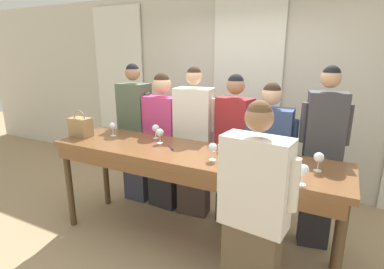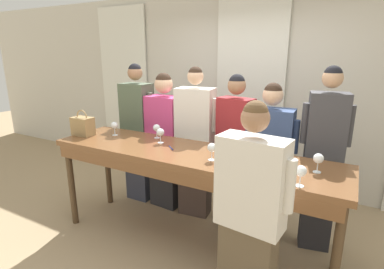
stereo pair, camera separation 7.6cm
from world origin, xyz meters
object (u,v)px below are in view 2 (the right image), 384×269
Objects in this scene: wine_glass_front_right at (157,128)px; host_pouring at (249,220)px; wine_glass_front_left at (246,152)px; guest_pink_top at (165,141)px; guest_striped_shirt at (234,150)px; guest_beige_cap at (323,159)px; guest_navy_coat at (268,161)px; handbag at (83,126)px; tasting_bar at (187,162)px; guest_olive_jacket at (138,133)px; guest_cream_sweater at (195,143)px; wine_glass_center_mid at (160,133)px; wine_glass_front_mid at (301,171)px; wine_bottle at (253,158)px; wine_glass_back_left at (212,148)px; wine_glass_center_left at (318,159)px; wine_glass_center_right at (114,126)px.

host_pouring reaches higher than wine_glass_front_right.
wine_glass_front_left is 0.09× the size of guest_pink_top.
guest_striped_shirt is 1.04× the size of host_pouring.
guest_beige_cap reaches higher than guest_pink_top.
wine_glass_front_right is 0.09× the size of guest_navy_coat.
wine_glass_front_right is 0.09× the size of guest_beige_cap.
guest_navy_coat reaches higher than handbag.
guest_olive_jacket is at bearing 150.35° from tasting_bar.
guest_cream_sweater is at bearing 131.43° from host_pouring.
guest_cream_sweater is at bearing 0.00° from guest_olive_jacket.
guest_pink_top reaches higher than wine_glass_center_mid.
tasting_bar is 1.13m from wine_glass_front_mid.
guest_striped_shirt reaches higher than wine_glass_front_right.
wine_bottle is (0.70, -0.18, 0.22)m from tasting_bar.
wine_glass_front_mid is at bearing -34.15° from guest_cream_sweater.
host_pouring is (0.12, -0.39, -0.30)m from wine_bottle.
wine_bottle is 0.17m from wine_glass_front_left.
wine_glass_back_left is 0.09× the size of guest_olive_jacket.
wine_glass_front_mid is 0.92m from guest_beige_cap.
wine_glass_front_mid is 1.00× the size of wine_glass_center_mid.
wine_glass_center_left is 0.09× the size of guest_navy_coat.
wine_glass_back_left is at bearing 166.76° from wine_glass_front_mid.
tasting_bar is 0.46m from wine_glass_center_mid.
guest_striped_shirt is at bearing 24.88° from wine_glass_front_right.
guest_cream_sweater reaches higher than guest_navy_coat.
wine_glass_center_mid is (-0.99, 0.17, 0.00)m from wine_glass_front_left.
wine_glass_front_mid is 1.00× the size of wine_glass_front_right.
wine_glass_center_mid is at bearing -162.05° from guest_beige_cap.
handbag is 1.89× the size of wine_glass_center_left.
wine_glass_center_right is at bearing -167.01° from guest_beige_cap.
wine_glass_front_right and wine_glass_center_left have the same top height.
guest_striped_shirt is (0.78, 0.36, -0.23)m from wine_glass_front_right.
handbag is 0.74m from guest_olive_jacket.
guest_pink_top is (-0.14, 0.36, -0.26)m from wine_glass_front_right.
guest_navy_coat is at bearing 0.00° from guest_pink_top.
wine_bottle is at bearing -60.61° from guest_striped_shirt.
wine_glass_center_mid is 0.72m from wine_glass_back_left.
handbag is 0.16× the size of guest_olive_jacket.
guest_beige_cap is (1.53, 0.50, -0.18)m from wine_glass_center_mid.
wine_glass_center_left is at bearing -89.35° from guest_beige_cap.
wine_glass_front_right is 0.47m from guest_pink_top.
guest_navy_coat reaches higher than wine_bottle.
wine_glass_front_right is at bearing -155.12° from guest_striped_shirt.
handbag is 2.42m from wine_glass_front_mid.
wine_glass_front_left is 1.83m from guest_olive_jacket.
guest_navy_coat is at bearing 65.46° from wine_glass_back_left.
wine_glass_front_left is 1.45m from guest_pink_top.
wine_glass_front_right is at bearing 148.12° from host_pouring.
wine_glass_center_left is at bearing -31.78° from guest_striped_shirt.
wine_glass_center_right is (-1.02, 0.12, 0.21)m from tasting_bar.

